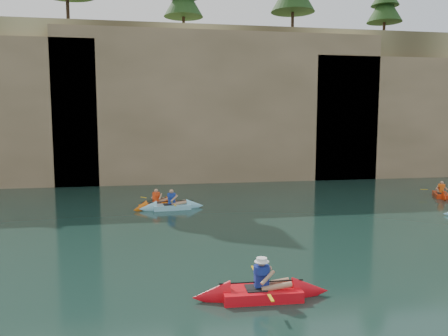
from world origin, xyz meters
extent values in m
plane|color=black|center=(0.00, 0.00, 0.00)|extent=(160.00, 160.00, 0.00)
cube|color=tan|center=(0.00, 30.00, 6.00)|extent=(70.00, 16.00, 12.00)
cube|color=#A18361|center=(2.00, 22.60, 5.70)|extent=(24.00, 2.40, 11.40)
cube|color=black|center=(-4.00, 21.95, 1.60)|extent=(3.50, 1.00, 3.20)
cube|color=black|center=(10.00, 21.95, 2.25)|extent=(5.00, 1.00, 4.50)
cube|color=red|center=(-0.62, 0.94, 0.16)|extent=(2.93, 1.01, 0.33)
cone|color=red|center=(0.74, 0.89, 0.16)|extent=(1.06, 0.90, 0.87)
cone|color=red|center=(-1.99, 0.99, 0.16)|extent=(1.06, 0.90, 0.87)
cube|color=black|center=(-0.77, 0.94, 0.30)|extent=(0.57, 0.56, 0.04)
cube|color=navy|center=(-0.62, 0.94, 0.62)|extent=(0.38, 0.26, 0.55)
sphere|color=tan|center=(-0.62, 0.94, 1.02)|extent=(0.23, 0.23, 0.23)
cylinder|color=black|center=(-0.62, 0.94, 0.47)|extent=(2.31, 0.13, 0.04)
cube|color=yellow|center=(-0.58, 1.99, 0.47)|extent=(0.10, 0.42, 0.02)
cube|color=yellow|center=(-0.66, -0.11, 0.47)|extent=(0.10, 0.42, 0.02)
cylinder|color=white|center=(-0.62, 0.94, 1.06)|extent=(0.40, 0.40, 0.11)
cube|color=orange|center=(-3.19, 13.55, 0.14)|extent=(2.38, 2.28, 0.27)
cone|color=orange|center=(-2.32, 14.35, 0.14)|extent=(1.16, 1.15, 0.75)
cone|color=orange|center=(-4.06, 12.75, 0.14)|extent=(1.16, 1.15, 0.75)
cube|color=black|center=(-3.30, 13.45, 0.24)|extent=(0.72, 0.72, 0.04)
cube|color=#FF4615|center=(-3.19, 13.55, 0.54)|extent=(0.40, 0.39, 0.50)
sphere|color=tan|center=(-3.19, 13.55, 0.90)|extent=(0.21, 0.21, 0.21)
cylinder|color=black|center=(-3.19, 13.55, 0.41)|extent=(1.66, 1.53, 0.04)
cube|color=yellow|center=(-3.87, 14.29, 0.41)|extent=(0.34, 0.36, 0.02)
cube|color=yellow|center=(-2.50, 12.81, 0.41)|extent=(0.34, 0.36, 0.02)
cube|color=red|center=(14.06, 13.66, 0.13)|extent=(1.84, 2.60, 0.27)
cone|color=red|center=(14.60, 14.72, 0.13)|extent=(1.06, 1.13, 0.73)
cone|color=red|center=(13.51, 12.59, 0.13)|extent=(1.06, 1.13, 0.73)
cube|color=black|center=(13.99, 13.52, 0.24)|extent=(0.66, 0.70, 0.04)
cube|color=orange|center=(14.06, 13.66, 0.52)|extent=(0.34, 0.39, 0.49)
sphere|color=tan|center=(14.06, 13.66, 0.87)|extent=(0.21, 0.21, 0.21)
cylinder|color=black|center=(14.06, 13.66, 0.41)|extent=(1.02, 1.94, 0.04)
cube|color=yellow|center=(13.19, 14.10, 0.41)|extent=(0.41, 0.26, 0.02)
cube|color=#90DAF2|center=(-2.40, 12.83, 0.15)|extent=(2.75, 1.11, 0.29)
cone|color=#90DAF2|center=(-1.15, 12.96, 0.15)|extent=(1.02, 0.89, 0.80)
cone|color=#90DAF2|center=(-3.65, 12.70, 0.15)|extent=(1.02, 0.89, 0.80)
cube|color=black|center=(-2.55, 12.82, 0.26)|extent=(0.60, 0.55, 0.04)
cube|color=#1C399C|center=(-2.40, 12.83, 0.57)|extent=(0.39, 0.27, 0.53)
sphere|color=tan|center=(-2.40, 12.83, 0.96)|extent=(0.22, 0.22, 0.22)
cylinder|color=black|center=(-2.40, 12.83, 0.43)|extent=(2.35, 0.28, 0.04)
cube|color=yellow|center=(-2.51, 13.90, 0.43)|extent=(0.12, 0.43, 0.02)
cube|color=yellow|center=(-2.28, 11.76, 0.43)|extent=(0.12, 0.43, 0.02)
camera|label=1|loc=(-3.54, -9.99, 4.88)|focal=35.00mm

